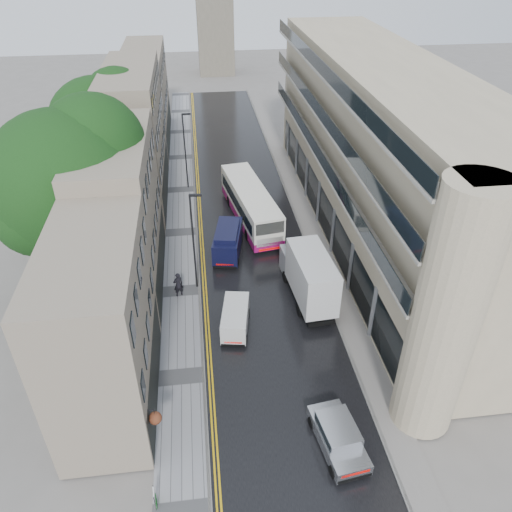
{
  "coord_description": "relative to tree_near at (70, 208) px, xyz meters",
  "views": [
    {
      "loc": [
        -4.02,
        -9.94,
        22.52
      ],
      "look_at": [
        -0.52,
        18.0,
        3.52
      ],
      "focal_mm": 35.0,
      "sensor_mm": 36.0,
      "label": 1
    }
  ],
  "objects": [
    {
      "name": "white_lorry",
      "position": [
        14.68,
        -4.44,
        -4.94
      ],
      "size": [
        2.84,
        7.72,
        3.97
      ],
      "primitive_type": null,
      "rotation": [
        0.0,
        0.0,
        0.08
      ],
      "color": "silver",
      "rests_on": "road"
    },
    {
      "name": "silver_hatchback",
      "position": [
        13.96,
        -16.34,
        -6.13
      ],
      "size": [
        2.42,
        4.44,
        1.58
      ],
      "primitive_type": null,
      "rotation": [
        0.0,
        0.0,
        0.14
      ],
      "color": "#AEAFB3",
      "rests_on": "road"
    },
    {
      "name": "white_van",
      "position": [
        9.26,
        -6.36,
        -6.08
      ],
      "size": [
        2.22,
        3.96,
        1.69
      ],
      "primitive_type": null,
      "rotation": [
        0.0,
        0.0,
        -0.17
      ],
      "color": "silver",
      "rests_on": "road"
    },
    {
      "name": "lamp_post_far",
      "position": [
        7.35,
        16.26,
        -3.08
      ],
      "size": [
        0.85,
        0.23,
        7.49
      ],
      "primitive_type": null,
      "rotation": [
        0.0,
        0.0,
        0.05
      ],
      "color": "black",
      "rests_on": "left_sidewalk"
    },
    {
      "name": "modern_block",
      "position": [
        22.8,
        6.0,
        0.05
      ],
      "size": [
        8.0,
        40.0,
        14.0
      ],
      "primitive_type": null,
      "color": "#BFAE8E",
      "rests_on": "ground"
    },
    {
      "name": "tree_near",
      "position": [
        0.0,
        0.0,
        0.0
      ],
      "size": [
        10.56,
        10.56,
        13.89
      ],
      "primitive_type": null,
      "color": "black",
      "rests_on": "ground"
    },
    {
      "name": "tree_far",
      "position": [
        0.3,
        13.0,
        -0.72
      ],
      "size": [
        9.24,
        9.24,
        12.46
      ],
      "primitive_type": null,
      "color": "black",
      "rests_on": "ground"
    },
    {
      "name": "right_sidewalk",
      "position": [
        17.9,
        7.5,
        -6.89
      ],
      "size": [
        1.8,
        85.0,
        0.12
      ],
      "primitive_type": "cube",
      "color": "slate",
      "rests_on": "ground"
    },
    {
      "name": "navy_van",
      "position": [
        9.25,
        2.37,
        -5.68
      ],
      "size": [
        2.84,
        5.17,
        2.49
      ],
      "primitive_type": null,
      "rotation": [
        0.0,
        0.0,
        -0.19
      ],
      "color": "black",
      "rests_on": "road"
    },
    {
      "name": "pedestrian",
      "position": [
        6.5,
        -1.31,
        -5.87
      ],
      "size": [
        0.82,
        0.7,
        1.92
      ],
      "primitive_type": "imported",
      "rotation": [
        0.0,
        0.0,
        3.54
      ],
      "color": "black",
      "rests_on": "left_sidewalk"
    },
    {
      "name": "cream_bus",
      "position": [
        12.2,
        5.65,
        -5.37
      ],
      "size": [
        4.37,
        11.69,
        3.11
      ],
      "primitive_type": null,
      "rotation": [
        0.0,
        0.0,
        0.16
      ],
      "color": "white",
      "rests_on": "road"
    },
    {
      "name": "road",
      "position": [
        12.5,
        7.5,
        -6.94
      ],
      "size": [
        9.0,
        85.0,
        0.02
      ],
      "primitive_type": "cube",
      "color": "black",
      "rests_on": "ground"
    },
    {
      "name": "estate_sign",
      "position": [
        5.45,
        -16.78,
        -6.34
      ],
      "size": [
        0.15,
        0.58,
        0.96
      ],
      "primitive_type": null,
      "rotation": [
        0.0,
        0.0,
        0.12
      ],
      "color": "silver",
      "rests_on": "left_sidewalk"
    },
    {
      "name": "left_sidewalk",
      "position": [
        6.65,
        7.5,
        -6.89
      ],
      "size": [
        2.7,
        85.0,
        0.12
      ],
      "primitive_type": "cube",
      "color": "gray",
      "rests_on": "ground"
    },
    {
      "name": "lamp_post_near",
      "position": [
        7.8,
        -0.43,
        -3.06
      ],
      "size": [
        0.86,
        0.26,
        7.53
      ],
      "primitive_type": null,
      "rotation": [
        0.0,
        0.0,
        -0.08
      ],
      "color": "black",
      "rests_on": "left_sidewalk"
    },
    {
      "name": "old_shop_row",
      "position": [
        3.05,
        10.0,
        -0.95
      ],
      "size": [
        4.5,
        56.0,
        12.0
      ],
      "primitive_type": null,
      "color": "gray",
      "rests_on": "ground"
    }
  ]
}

